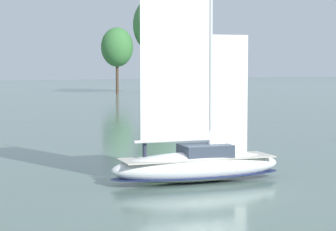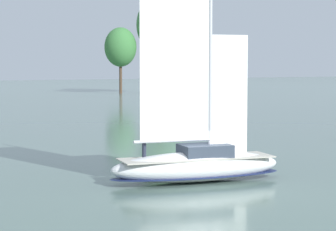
% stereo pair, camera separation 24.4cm
% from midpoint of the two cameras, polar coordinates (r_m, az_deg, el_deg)
% --- Properties ---
extents(ground_plane, '(400.00, 400.00, 0.00)m').
position_cam_midpoint_polar(ground_plane, '(32.49, 2.33, -5.76)').
color(ground_plane, slate).
extents(tree_shore_left, '(6.24, 6.24, 12.85)m').
position_cam_midpoint_polar(tree_shore_left, '(128.22, -4.51, 5.94)').
color(tree_shore_left, '#4C3828').
rests_on(tree_shore_left, ground).
extents(tree_shore_center, '(9.27, 9.27, 19.08)m').
position_cam_midpoint_polar(tree_shore_center, '(129.18, -1.05, 7.88)').
color(tree_shore_center, brown).
rests_on(tree_shore_center, ground).
extents(sailboat_main, '(9.11, 3.78, 12.15)m').
position_cam_midpoint_polar(sailboat_main, '(32.33, 2.35, -4.05)').
color(sailboat_main, silver).
rests_on(sailboat_main, ground).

